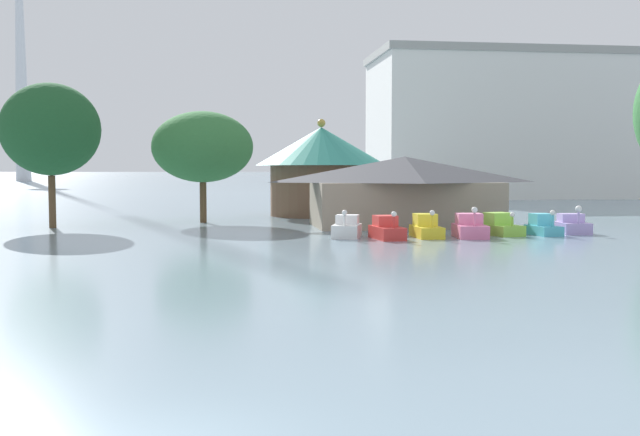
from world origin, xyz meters
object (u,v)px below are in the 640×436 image
object	(u,v)px
boathouse	(405,190)
shoreline_tree_mid	(203,147)
pedal_boat_lavender	(572,225)
shoreline_tree_tall_left	(51,130)
green_roof_pavilion	(321,166)
pedal_boat_white	(347,228)
background_building_block	(507,126)
pedal_boat_red	(387,230)
pedal_boat_lime	(500,226)
pedal_boat_yellow	(426,228)
pedal_boat_pink	(470,228)
pedal_boat_cyan	(543,227)

from	to	relation	value
boathouse	shoreline_tree_mid	bearing A→B (deg)	158.11
pedal_boat_lavender	shoreline_tree_tall_left	xyz separation A→B (m)	(-32.86, 8.88, 6.13)
green_roof_pavilion	pedal_boat_white	bearing A→B (deg)	-93.65
background_building_block	pedal_boat_red	bearing A→B (deg)	-117.62
pedal_boat_lime	background_building_block	world-z (taller)	background_building_block
pedal_boat_yellow	pedal_boat_lime	distance (m)	4.90
pedal_boat_pink	pedal_boat_cyan	xyz separation A→B (m)	(4.90, 0.88, -0.05)
pedal_boat_pink	pedal_boat_yellow	bearing A→B (deg)	-92.64
pedal_boat_red	pedal_boat_cyan	xyz separation A→B (m)	(9.93, 1.21, -0.02)
pedal_boat_white	background_building_block	bearing A→B (deg)	167.83
pedal_boat_white	pedal_boat_pink	bearing A→B (deg)	101.48
shoreline_tree_tall_left	shoreline_tree_mid	size ratio (longest dim) A/B	1.18
pedal_boat_yellow	pedal_boat_pink	bearing A→B (deg)	80.62
shoreline_tree_mid	pedal_boat_yellow	bearing A→B (deg)	-46.19
background_building_block	pedal_boat_yellow	bearing A→B (deg)	-115.91
pedal_boat_white	pedal_boat_red	bearing A→B (deg)	80.51
pedal_boat_lavender	shoreline_tree_tall_left	world-z (taller)	shoreline_tree_tall_left
pedal_boat_red	pedal_boat_cyan	distance (m)	10.00
background_building_block	pedal_boat_white	bearing A→B (deg)	-119.71
background_building_block	pedal_boat_pink	bearing A→B (deg)	-113.68
pedal_boat_pink	shoreline_tree_mid	size ratio (longest dim) A/B	0.37
shoreline_tree_tall_left	background_building_block	distance (m)	69.36
pedal_boat_red	boathouse	bearing A→B (deg)	153.93
green_roof_pavilion	pedal_boat_pink	bearing A→B (deg)	-74.61
pedal_boat_lime	pedal_boat_red	bearing A→B (deg)	-92.15
pedal_boat_yellow	pedal_boat_lime	bearing A→B (deg)	99.94
pedal_boat_yellow	green_roof_pavilion	xyz separation A→B (m)	(-3.35, 20.80, 3.71)
pedal_boat_pink	green_roof_pavilion	distance (m)	22.34
pedal_boat_red	shoreline_tree_tall_left	bearing A→B (deg)	-123.52
pedal_boat_red	pedal_boat_yellow	bearing A→B (deg)	101.00
pedal_boat_cyan	background_building_block	distance (m)	60.90
pedal_boat_red	shoreline_tree_mid	distance (m)	18.72
boathouse	background_building_block	xyz separation A→B (m)	(26.96, 48.90, 7.41)
pedal_boat_yellow	shoreline_tree_tall_left	size ratio (longest dim) A/B	0.30
pedal_boat_lime	pedal_boat_cyan	size ratio (longest dim) A/B	1.21
pedal_boat_lime	pedal_boat_pink	bearing A→B (deg)	-76.32
pedal_boat_lime	pedal_boat_cyan	world-z (taller)	pedal_boat_cyan
green_roof_pavilion	background_building_block	xyz separation A→B (m)	(31.07, 36.26, 5.72)
pedal_boat_lime	boathouse	bearing A→B (deg)	-165.09
shoreline_tree_mid	pedal_boat_pink	bearing A→B (deg)	-42.15
pedal_boat_red	pedal_boat_lime	xyz separation A→B (m)	(7.37, 1.55, -0.01)
pedal_boat_cyan	green_roof_pavilion	distance (m)	23.32
shoreline_tree_tall_left	shoreline_tree_mid	world-z (taller)	shoreline_tree_tall_left
shoreline_tree_tall_left	background_building_block	world-z (taller)	background_building_block
pedal_boat_red	background_building_block	bearing A→B (deg)	146.57
pedal_boat_cyan	boathouse	bearing A→B (deg)	-145.94
shoreline_tree_tall_left	background_building_block	xyz separation A→B (m)	(50.94, 46.96, 3.32)
pedal_boat_pink	green_roof_pavilion	xyz separation A→B (m)	(-5.85, 21.24, 3.69)
pedal_boat_red	pedal_boat_pink	xyz separation A→B (m)	(5.03, 0.32, 0.03)
pedal_boat_lime	shoreline_tree_mid	world-z (taller)	shoreline_tree_mid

